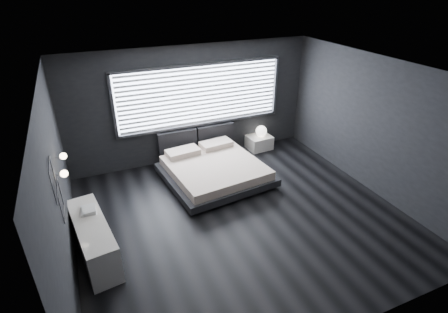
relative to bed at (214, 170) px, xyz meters
name	(u,v)px	position (x,y,z in m)	size (l,w,h in m)	color
room	(243,152)	(-0.03, -1.48, 1.14)	(6.04, 6.00, 2.80)	black
window	(201,96)	(0.17, 1.22, 1.35)	(4.14, 0.09, 1.52)	white
headboard	(197,137)	(0.00, 1.16, 0.31)	(1.96, 0.16, 0.52)	black
sconce_near	(64,174)	(-2.91, -1.43, 1.34)	(0.18, 0.11, 0.11)	silver
sconce_far	(63,156)	(-2.91, -0.83, 1.34)	(0.18, 0.11, 0.11)	silver
wall_art_upper	(53,180)	(-3.01, -2.03, 1.59)	(0.01, 0.48, 0.48)	#47474C
wall_art_lower	(61,200)	(-3.01, -1.78, 1.12)	(0.01, 0.48, 0.48)	#47474C
bed	(214,170)	(0.00, 0.00, 0.00)	(2.36, 2.27, 0.56)	black
nightstand	(259,142)	(1.71, 1.02, -0.08)	(0.61, 0.51, 0.36)	silver
orb_lamp	(261,131)	(1.75, 1.01, 0.24)	(0.29, 0.29, 0.29)	white
dresser	(94,239)	(-2.71, -1.46, 0.08)	(0.69, 1.72, 0.67)	silver
book_stack	(88,210)	(-2.71, -1.13, 0.44)	(0.25, 0.32, 0.06)	silver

